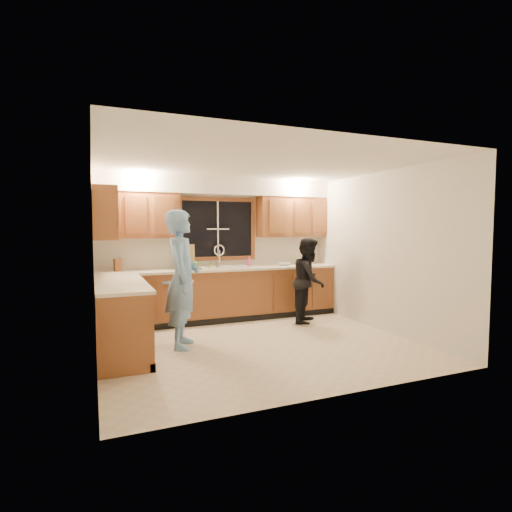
{
  "coord_description": "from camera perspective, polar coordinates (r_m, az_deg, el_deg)",
  "views": [
    {
      "loc": [
        -2.12,
        -5.06,
        1.62
      ],
      "look_at": [
        0.24,
        0.65,
        1.18
      ],
      "focal_mm": 28.0,
      "sensor_mm": 36.0,
      "label": 1
    }
  ],
  "objects": [
    {
      "name": "wall_left",
      "position": [
        5.08,
        -22.16,
        -0.42
      ],
      "size": [
        0.0,
        3.8,
        3.8
      ],
      "primitive_type": "plane",
      "rotation": [
        1.57,
        0.0,
        1.57
      ],
      "color": "silver",
      "rests_on": "ground"
    },
    {
      "name": "countertop_back",
      "position": [
        7.01,
        -4.72,
        -1.87
      ],
      "size": [
        4.2,
        0.63,
        0.04
      ],
      "primitive_type": "cube",
      "color": "#F3E7CC",
      "rests_on": "base_cabinets_back"
    },
    {
      "name": "base_cabinets_left",
      "position": [
        5.55,
        -18.82,
        -8.45
      ],
      "size": [
        0.6,
        1.9,
        0.88
      ],
      "primitive_type": "cube",
      "color": "brown",
      "rests_on": "ground"
    },
    {
      "name": "soap_bottle",
      "position": [
        7.33,
        -1.0,
        -0.72
      ],
      "size": [
        0.09,
        0.09,
        0.18
      ],
      "primitive_type": "imported",
      "rotation": [
        0.0,
        0.0,
        -0.11
      ],
      "color": "#DA5392",
      "rests_on": "countertop_back"
    },
    {
      "name": "woman",
      "position": [
        6.9,
        7.6,
        -3.44
      ],
      "size": [
        0.88,
        0.89,
        1.45
      ],
      "primitive_type": "imported",
      "rotation": [
        0.0,
        0.0,
        0.87
      ],
      "color": "black",
      "rests_on": "floor"
    },
    {
      "name": "dishwasher",
      "position": [
        6.88,
        -11.51,
        -6.17
      ],
      "size": [
        0.6,
        0.56,
        0.82
      ],
      "primitive_type": "cube",
      "color": "white",
      "rests_on": "floor"
    },
    {
      "name": "bowl",
      "position": [
        7.44,
        3.96,
        -1.16
      ],
      "size": [
        0.3,
        0.3,
        0.06
      ],
      "primitive_type": "imported",
      "rotation": [
        0.0,
        0.0,
        -0.37
      ],
      "color": "silver",
      "rests_on": "countertop_back"
    },
    {
      "name": "can_left",
      "position": [
        6.81,
        -6.65,
        -1.43
      ],
      "size": [
        0.07,
        0.07,
        0.11
      ],
      "primitive_type": "cylinder",
      "rotation": [
        0.0,
        0.0,
        0.19
      ],
      "color": "#B4A68B",
      "rests_on": "countertop_back"
    },
    {
      "name": "countertop_left",
      "position": [
        5.47,
        -18.77,
        -3.73
      ],
      "size": [
        0.63,
        1.9,
        0.04
      ],
      "primitive_type": "cube",
      "color": "#F3E7CC",
      "rests_on": "base_cabinets_left"
    },
    {
      "name": "wall_right",
      "position": [
        6.6,
        17.36,
        0.65
      ],
      "size": [
        0.0,
        3.8,
        3.8
      ],
      "primitive_type": "plane",
      "rotation": [
        1.57,
        0.0,
        -1.57
      ],
      "color": "silver",
      "rests_on": "ground"
    },
    {
      "name": "floor",
      "position": [
        5.72,
        0.28,
        -12.4
      ],
      "size": [
        4.2,
        4.2,
        0.0
      ],
      "primitive_type": "plane",
      "color": "beige",
      "rests_on": "ground"
    },
    {
      "name": "window_frame",
      "position": [
        7.27,
        -5.49,
        3.86
      ],
      "size": [
        1.44,
        0.03,
        1.14
      ],
      "color": "black",
      "rests_on": "wall_back"
    },
    {
      "name": "can_right",
      "position": [
        6.8,
        -5.5,
        -1.37
      ],
      "size": [
        0.08,
        0.08,
        0.12
      ],
      "primitive_type": "cylinder",
      "rotation": [
        0.0,
        0.0,
        0.33
      ],
      "color": "#B4A68B",
      "rests_on": "countertop_back"
    },
    {
      "name": "cutting_board",
      "position": [
        7.06,
        -10.0,
        -0.02
      ],
      "size": [
        0.32,
        0.14,
        0.41
      ],
      "primitive_type": "cube",
      "rotation": [
        -0.21,
        0.0,
        -0.12
      ],
      "color": "tan",
      "rests_on": "countertop_back"
    },
    {
      "name": "ceiling",
      "position": [
        5.56,
        0.29,
        13.16
      ],
      "size": [
        4.2,
        4.2,
        0.0
      ],
      "primitive_type": "plane",
      "rotation": [
        3.14,
        0.0,
        0.0
      ],
      "color": "white"
    },
    {
      "name": "base_cabinets_back",
      "position": [
        7.09,
        -4.74,
        -5.56
      ],
      "size": [
        4.2,
        0.6,
        0.88
      ],
      "primitive_type": "cube",
      "color": "brown",
      "rests_on": "ground"
    },
    {
      "name": "upper_cabinets_left",
      "position": [
        6.84,
        -16.67,
        5.59
      ],
      "size": [
        1.35,
        0.33,
        0.75
      ],
      "primitive_type": "cube",
      "color": "brown",
      "rests_on": "wall_back"
    },
    {
      "name": "dish_crate",
      "position": [
        6.76,
        -9.6,
        -1.42
      ],
      "size": [
        0.33,
        0.32,
        0.13
      ],
      "primitive_type": "cube",
      "rotation": [
        0.0,
        0.0,
        -0.28
      ],
      "color": "green",
      "rests_on": "countertop_back"
    },
    {
      "name": "knife_block",
      "position": [
        6.82,
        -19.16,
        -1.23
      ],
      "size": [
        0.13,
        0.12,
        0.2
      ],
      "primitive_type": "cube",
      "rotation": [
        0.0,
        0.0,
        0.32
      ],
      "color": "brown",
      "rests_on": "countertop_back"
    },
    {
      "name": "upper_cabinets_right",
      "position": [
        7.67,
        5.14,
        5.55
      ],
      "size": [
        1.35,
        0.33,
        0.75
      ],
      "primitive_type": "cube",
      "color": "brown",
      "rests_on": "wall_back"
    },
    {
      "name": "upper_cabinets_return",
      "position": [
        6.19,
        -20.82,
        5.68
      ],
      "size": [
        0.33,
        0.9,
        0.75
      ],
      "primitive_type": "cube",
      "color": "brown",
      "rests_on": "wall_left"
    },
    {
      "name": "wall_back",
      "position": [
        7.29,
        -5.49,
        1.11
      ],
      "size": [
        4.2,
        0.0,
        4.2
      ],
      "primitive_type": "plane",
      "rotation": [
        1.57,
        0.0,
        0.0
      ],
      "color": "silver",
      "rests_on": "ground"
    },
    {
      "name": "soffit",
      "position": [
        7.15,
        -5.13,
        9.89
      ],
      "size": [
        4.2,
        0.35,
        0.3
      ],
      "primitive_type": "cube",
      "color": "white",
      "rests_on": "wall_back"
    },
    {
      "name": "sink",
      "position": [
        7.04,
        -4.77,
        -2.14
      ],
      "size": [
        0.86,
        0.52,
        0.57
      ],
      "color": "white",
      "rests_on": "countertop_back"
    },
    {
      "name": "man",
      "position": [
        5.49,
        -10.5,
        -3.23
      ],
      "size": [
        0.63,
        0.78,
        1.86
      ],
      "primitive_type": "imported",
      "rotation": [
        0.0,
        0.0,
        1.25
      ],
      "color": "#73A3DB",
      "rests_on": "floor"
    },
    {
      "name": "stove",
      "position": [
        4.99,
        -18.4,
        -9.71
      ],
      "size": [
        0.58,
        0.75,
        0.9
      ],
      "primitive_type": "cube",
      "color": "white",
      "rests_on": "floor"
    }
  ]
}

